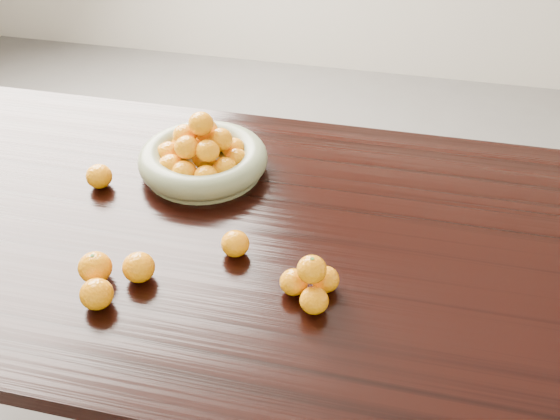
% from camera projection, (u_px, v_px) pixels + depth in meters
% --- Properties ---
extents(dining_table, '(2.00, 1.00, 0.75)m').
position_uv_depth(dining_table, '(280.00, 264.00, 1.40)').
color(dining_table, black).
rests_on(dining_table, ground).
extents(fruit_bowl, '(0.32, 0.32, 0.16)m').
position_uv_depth(fruit_bowl, '(203.00, 157.00, 1.52)').
color(fruit_bowl, '#747B5A').
rests_on(fruit_bowl, dining_table).
extents(orange_pyramid, '(0.11, 0.12, 0.10)m').
position_uv_depth(orange_pyramid, '(311.00, 282.00, 1.18)').
color(orange_pyramid, orange).
rests_on(orange_pyramid, dining_table).
extents(loose_orange_0, '(0.07, 0.07, 0.06)m').
position_uv_depth(loose_orange_0, '(95.00, 267.00, 1.22)').
color(loose_orange_0, orange).
rests_on(loose_orange_0, dining_table).
extents(loose_orange_1, '(0.06, 0.06, 0.06)m').
position_uv_depth(loose_orange_1, '(97.00, 294.00, 1.16)').
color(loose_orange_1, orange).
rests_on(loose_orange_1, dining_table).
extents(loose_orange_2, '(0.06, 0.06, 0.05)m').
position_uv_depth(loose_orange_2, '(235.00, 244.00, 1.28)').
color(loose_orange_2, orange).
rests_on(loose_orange_2, dining_table).
extents(loose_orange_3, '(0.06, 0.06, 0.06)m').
position_uv_depth(loose_orange_3, '(99.00, 176.00, 1.47)').
color(loose_orange_3, orange).
rests_on(loose_orange_3, dining_table).
extents(loose_orange_4, '(0.06, 0.06, 0.06)m').
position_uv_depth(loose_orange_4, '(139.00, 267.00, 1.22)').
color(loose_orange_4, orange).
rests_on(loose_orange_4, dining_table).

